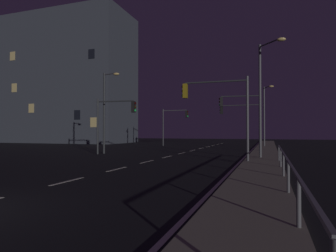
{
  "coord_description": "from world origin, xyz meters",
  "views": [
    {
      "loc": [
        7.6,
        -4.8,
        1.99
      ],
      "look_at": [
        -1.49,
        21.53,
        2.49
      ],
      "focal_mm": 31.64,
      "sensor_mm": 36.0,
      "label": 1
    }
  ],
  "objects_px": {
    "traffic_light_overhead_east": "(174,120)",
    "traffic_light_far_right": "(115,115)",
    "street_lamp_corner": "(106,105)",
    "traffic_light_near_right": "(217,102)",
    "traffic_light_mid_left": "(241,116)",
    "street_lamp_far_end": "(265,110)",
    "building_distant": "(68,80)",
    "street_lamp_median": "(264,89)",
    "traffic_light_far_left": "(242,110)"
  },
  "relations": [
    {
      "from": "traffic_light_far_right",
      "to": "traffic_light_far_left",
      "type": "bearing_deg",
      "value": 36.72
    },
    {
      "from": "traffic_light_overhead_east",
      "to": "traffic_light_mid_left",
      "type": "relative_size",
      "value": 0.98
    },
    {
      "from": "traffic_light_overhead_east",
      "to": "traffic_light_mid_left",
      "type": "height_order",
      "value": "traffic_light_mid_left"
    },
    {
      "from": "traffic_light_near_right",
      "to": "traffic_light_mid_left",
      "type": "height_order",
      "value": "traffic_light_near_right"
    },
    {
      "from": "street_lamp_corner",
      "to": "traffic_light_far_right",
      "type": "bearing_deg",
      "value": -28.2
    },
    {
      "from": "traffic_light_far_left",
      "to": "building_distant",
      "type": "xyz_separation_m",
      "value": [
        -31.99,
        14.73,
        7.18
      ]
    },
    {
      "from": "traffic_light_near_right",
      "to": "street_lamp_median",
      "type": "xyz_separation_m",
      "value": [
        2.79,
        2.68,
        1.06
      ]
    },
    {
      "from": "traffic_light_overhead_east",
      "to": "building_distant",
      "type": "xyz_separation_m",
      "value": [
        -22.23,
        6.38,
        7.67
      ]
    },
    {
      "from": "traffic_light_overhead_east",
      "to": "building_distant",
      "type": "height_order",
      "value": "building_distant"
    },
    {
      "from": "street_lamp_far_end",
      "to": "building_distant",
      "type": "xyz_separation_m",
      "value": [
        -34.06,
        5.8,
        6.59
      ]
    },
    {
      "from": "building_distant",
      "to": "street_lamp_far_end",
      "type": "bearing_deg",
      "value": -9.66
    },
    {
      "from": "traffic_light_far_left",
      "to": "street_lamp_median",
      "type": "bearing_deg",
      "value": -75.15
    },
    {
      "from": "traffic_light_far_right",
      "to": "street_lamp_corner",
      "type": "relative_size",
      "value": 0.67
    },
    {
      "from": "traffic_light_far_right",
      "to": "street_lamp_far_end",
      "type": "relative_size",
      "value": 0.65
    },
    {
      "from": "traffic_light_far_right",
      "to": "building_distant",
      "type": "relative_size",
      "value": 0.21
    },
    {
      "from": "traffic_light_mid_left",
      "to": "building_distant",
      "type": "bearing_deg",
      "value": 164.45
    },
    {
      "from": "traffic_light_mid_left",
      "to": "street_lamp_corner",
      "type": "bearing_deg",
      "value": -129.65
    },
    {
      "from": "traffic_light_overhead_east",
      "to": "street_lamp_corner",
      "type": "bearing_deg",
      "value": -95.58
    },
    {
      "from": "traffic_light_far_right",
      "to": "street_lamp_far_end",
      "type": "xyz_separation_m",
      "value": [
        12.07,
        16.39,
        1.26
      ]
    },
    {
      "from": "traffic_light_far_left",
      "to": "street_lamp_corner",
      "type": "height_order",
      "value": "street_lamp_corner"
    },
    {
      "from": "traffic_light_near_right",
      "to": "street_lamp_far_end",
      "type": "height_order",
      "value": "street_lamp_far_end"
    },
    {
      "from": "traffic_light_far_left",
      "to": "street_lamp_median",
      "type": "relative_size",
      "value": 0.69
    },
    {
      "from": "street_lamp_median",
      "to": "street_lamp_far_end",
      "type": "height_order",
      "value": "street_lamp_median"
    },
    {
      "from": "traffic_light_overhead_east",
      "to": "traffic_light_far_left",
      "type": "relative_size",
      "value": 0.91
    },
    {
      "from": "traffic_light_overhead_east",
      "to": "traffic_light_far_left",
      "type": "xyz_separation_m",
      "value": [
        9.76,
        -8.35,
        0.49
      ]
    },
    {
      "from": "traffic_light_overhead_east",
      "to": "building_distant",
      "type": "distance_m",
      "value": 24.37
    },
    {
      "from": "street_lamp_median",
      "to": "traffic_light_overhead_east",
      "type": "bearing_deg",
      "value": 125.74
    },
    {
      "from": "traffic_light_mid_left",
      "to": "traffic_light_overhead_east",
      "type": "bearing_deg",
      "value": 165.56
    },
    {
      "from": "traffic_light_overhead_east",
      "to": "traffic_light_far_right",
      "type": "height_order",
      "value": "traffic_light_overhead_east"
    },
    {
      "from": "traffic_light_near_right",
      "to": "building_distant",
      "type": "relative_size",
      "value": 0.23
    },
    {
      "from": "street_lamp_corner",
      "to": "traffic_light_overhead_east",
      "type": "bearing_deg",
      "value": 84.42
    },
    {
      "from": "traffic_light_overhead_east",
      "to": "traffic_light_near_right",
      "type": "bearing_deg",
      "value": -64.6
    },
    {
      "from": "street_lamp_corner",
      "to": "street_lamp_far_end",
      "type": "xyz_separation_m",
      "value": [
        13.3,
        15.73,
        0.32
      ]
    },
    {
      "from": "traffic_light_far_right",
      "to": "street_lamp_corner",
      "type": "distance_m",
      "value": 1.69
    },
    {
      "from": "street_lamp_far_end",
      "to": "building_distant",
      "type": "height_order",
      "value": "building_distant"
    },
    {
      "from": "traffic_light_overhead_east",
      "to": "traffic_light_far_left",
      "type": "height_order",
      "value": "traffic_light_far_left"
    },
    {
      "from": "traffic_light_far_left",
      "to": "traffic_light_far_right",
      "type": "height_order",
      "value": "traffic_light_far_left"
    },
    {
      "from": "street_lamp_median",
      "to": "street_lamp_corner",
      "type": "bearing_deg",
      "value": 173.86
    },
    {
      "from": "traffic_light_far_right",
      "to": "street_lamp_corner",
      "type": "height_order",
      "value": "street_lamp_corner"
    },
    {
      "from": "traffic_light_near_right",
      "to": "street_lamp_far_end",
      "type": "relative_size",
      "value": 0.71
    },
    {
      "from": "traffic_light_mid_left",
      "to": "street_lamp_median",
      "type": "relative_size",
      "value": 0.65
    },
    {
      "from": "traffic_light_near_right",
      "to": "street_lamp_median",
      "type": "height_order",
      "value": "street_lamp_median"
    },
    {
      "from": "building_distant",
      "to": "traffic_light_far_right",
      "type": "bearing_deg",
      "value": -45.26
    },
    {
      "from": "street_lamp_corner",
      "to": "traffic_light_mid_left",
      "type": "bearing_deg",
      "value": 50.35
    },
    {
      "from": "traffic_light_near_right",
      "to": "street_lamp_far_end",
      "type": "bearing_deg",
      "value": 82.33
    },
    {
      "from": "traffic_light_far_left",
      "to": "traffic_light_mid_left",
      "type": "distance_m",
      "value": 6.04
    },
    {
      "from": "traffic_light_near_right",
      "to": "street_lamp_median",
      "type": "relative_size",
      "value": 0.66
    },
    {
      "from": "traffic_light_mid_left",
      "to": "street_lamp_corner",
      "type": "height_order",
      "value": "street_lamp_corner"
    },
    {
      "from": "traffic_light_far_left",
      "to": "street_lamp_corner",
      "type": "xyz_separation_m",
      "value": [
        -11.24,
        -6.8,
        0.27
      ]
    },
    {
      "from": "traffic_light_mid_left",
      "to": "street_lamp_corner",
      "type": "relative_size",
      "value": 0.72
    }
  ]
}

